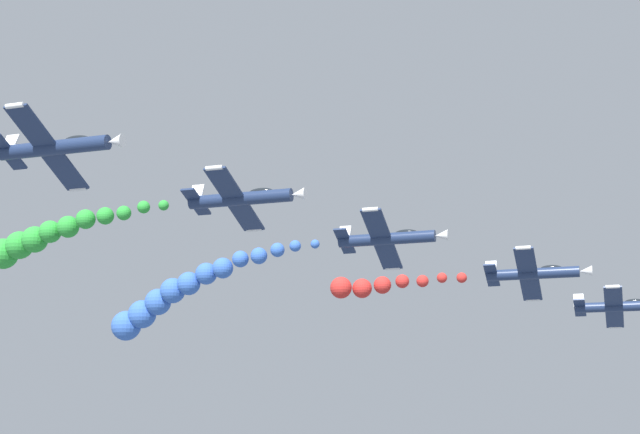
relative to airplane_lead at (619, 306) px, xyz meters
The scene contains 8 objects.
airplane_lead is the anchor object (origin of this frame).
airplane_left_inner 15.58m from the airplane_lead, 30.69° to the right, with size 8.79×10.35×4.42m.
smoke_trail_left_inner 28.40m from the airplane_lead, 57.52° to the right, with size 4.41×13.57×2.57m.
airplane_right_inner 32.09m from the airplane_lead, 38.58° to the right, with size 8.81×10.35×4.39m.
smoke_trail_right_inner 48.57m from the airplane_lead, 61.60° to the right, with size 4.88×23.12×8.72m.
airplane_left_outer 47.64m from the airplane_lead, 38.12° to the right, with size 9.08×10.35×3.70m.
smoke_trail_left_outer 61.32m from the airplane_lead, 54.62° to the right, with size 4.57×19.70×4.69m.
airplane_right_outer 63.54m from the airplane_lead, 37.62° to the right, with size 8.81×10.35×4.37m.
Camera 1 is at (72.49, 23.42, 107.46)m, focal length 50.92 mm.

